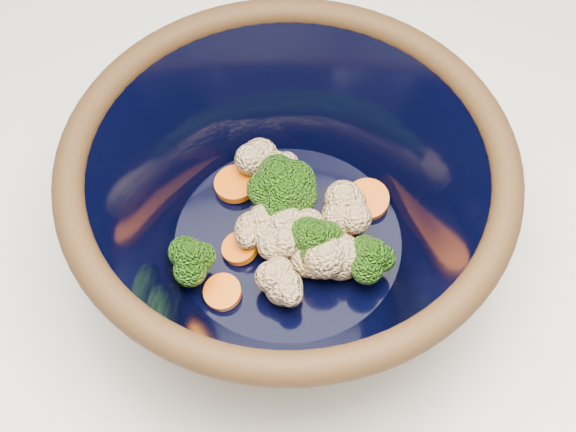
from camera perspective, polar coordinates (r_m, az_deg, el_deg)
counter at (r=1.06m, az=0.37°, el=-10.87°), size 1.20×1.20×0.90m
mixing_bowl at (r=0.56m, az=0.00°, el=0.72°), size 0.33×0.33×0.13m
vegetable_pile at (r=0.57m, az=0.19°, el=-0.32°), size 0.17×0.14×0.06m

